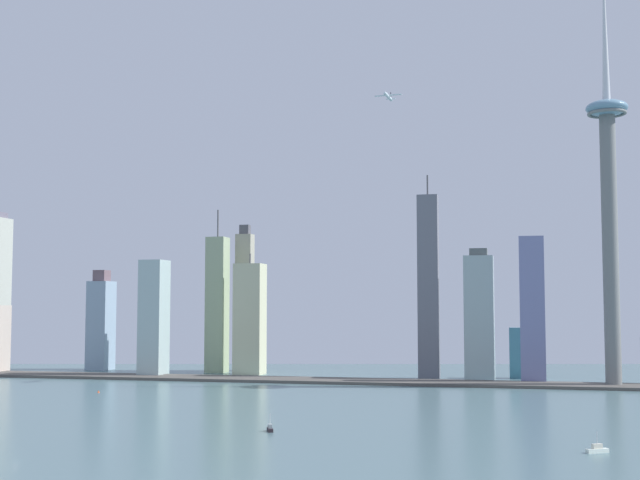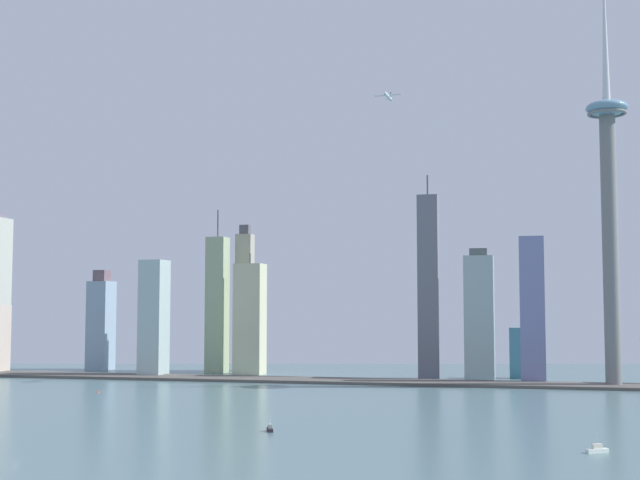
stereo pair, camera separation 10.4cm
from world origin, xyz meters
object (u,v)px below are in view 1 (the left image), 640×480
object	(u,v)px
skyscraper_9	(532,310)
skyscraper_0	(523,353)
skyscraper_7	(428,286)
boat_2	(597,450)
skyscraper_4	(217,304)
skyscraper_1	(154,318)
skyscraper_3	(101,323)
skyscraper_5	(245,300)
boat_1	(270,429)
airplane	(388,96)
observation_tower	(609,186)
skyscraper_6	(250,319)
skyscraper_11	(479,317)
channel_buoy_0	(99,391)

from	to	relation	value
skyscraper_9	skyscraper_0	bearing A→B (deg)	99.14
skyscraper_7	boat_2	size ratio (longest dim) A/B	17.55
skyscraper_4	skyscraper_7	bearing A→B (deg)	-6.67
boat_2	skyscraper_1	bearing A→B (deg)	-73.72
skyscraper_7	boat_2	bearing A→B (deg)	-72.89
skyscraper_3	skyscraper_5	size ratio (longest dim) A/B	0.69
skyscraper_9	boat_1	world-z (taller)	skyscraper_9
skyscraper_0	boat_2	bearing A→B (deg)	-85.25
boat_2	airplane	bearing A→B (deg)	-97.53
skyscraper_1	boat_2	distance (m)	515.59
observation_tower	skyscraper_5	xyz separation A→B (m)	(-356.22, 101.28, -95.22)
skyscraper_5	skyscraper_9	distance (m)	303.39
observation_tower	skyscraper_6	bearing A→B (deg)	169.90
skyscraper_6	boat_2	bearing A→B (deg)	-53.16
skyscraper_3	skyscraper_6	bearing A→B (deg)	-7.06
observation_tower	skyscraper_7	xyz separation A→B (m)	(-158.33, 49.93, -82.46)
skyscraper_7	airplane	bearing A→B (deg)	-122.55
observation_tower	skyscraper_11	size ratio (longest dim) A/B	3.12
airplane	skyscraper_4	bearing A→B (deg)	-106.89
skyscraper_4	channel_buoy_0	size ratio (longest dim) A/B	83.91
skyscraper_0	skyscraper_5	bearing A→B (deg)	174.17
skyscraper_0	skyscraper_6	size ratio (longest dim) A/B	0.39
skyscraper_1	boat_2	size ratio (longest dim) A/B	10.23
skyscraper_1	channel_buoy_0	size ratio (longest dim) A/B	56.18
skyscraper_5	skyscraper_11	xyz separation A→B (m)	(244.95, -60.58, -15.40)
boat_1	airplane	xyz separation A→B (m)	(16.80, 310.82, 255.48)
skyscraper_1	boat_1	world-z (taller)	skyscraper_1
skyscraper_6	airplane	distance (m)	257.49
skyscraper_11	airplane	size ratio (longest dim) A/B	4.50
observation_tower	skyscraper_1	bearing A→B (deg)	178.70
skyscraper_7	skyscraper_9	xyz separation A→B (m)	(93.86, -31.40, -21.67)
skyscraper_6	channel_buoy_0	xyz separation A→B (m)	(-58.23, -198.91, -53.79)
boat_1	channel_buoy_0	world-z (taller)	boat_1
skyscraper_7	skyscraper_11	bearing A→B (deg)	-11.11
skyscraper_3	skyscraper_5	world-z (taller)	skyscraper_5
skyscraper_3	skyscraper_11	size ratio (longest dim) A/B	0.88
skyscraper_1	observation_tower	bearing A→B (deg)	-1.30
skyscraper_7	airplane	distance (m)	179.83
skyscraper_3	skyscraper_4	bearing A→B (deg)	-2.56
skyscraper_0	skyscraper_11	bearing A→B (deg)	-140.28
skyscraper_5	boat_2	bearing A→B (deg)	-54.14
skyscraper_1	skyscraper_7	distance (m)	263.22
skyscraper_3	skyscraper_4	world-z (taller)	skyscraper_4
skyscraper_6	boat_2	size ratio (longest dim) A/B	10.98
skyscraper_0	boat_2	xyz separation A→B (m)	(34.05, -409.86, -22.01)
skyscraper_0	boat_2	size ratio (longest dim) A/B	4.33
skyscraper_0	airplane	size ratio (longest dim) A/B	1.77
skyscraper_4	skyscraper_5	size ratio (longest dim) A/B	1.09
skyscraper_1	channel_buoy_0	world-z (taller)	skyscraper_1
airplane	skyscraper_6	bearing A→B (deg)	-106.83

